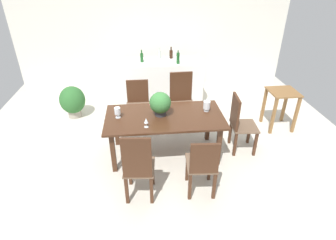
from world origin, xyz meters
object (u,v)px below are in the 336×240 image
dining_table (165,121)px  wine_bottle_clear (178,58)px  flower_centerpiece (160,103)px  wine_bottle_amber (171,54)px  side_table (281,101)px  chair_foot_end (239,121)px  crystal_vase_left (207,105)px  wine_bottle_dark (159,55)px  chair_far_left (138,102)px  potted_plant_floor (73,101)px  crystal_vase_center_near (118,112)px  wine_glass (146,121)px  chair_near_right (202,165)px  chair_near_left (138,166)px  kitchen_counter (162,82)px  chair_far_right (181,97)px  wine_bottle_tall (142,57)px

dining_table → wine_bottle_clear: bearing=76.0°
flower_centerpiece → wine_bottle_amber: 2.22m
dining_table → wine_bottle_clear: (0.46, 1.83, 0.45)m
flower_centerpiece → side_table: size_ratio=0.50×
chair_foot_end → flower_centerpiece: flower_centerpiece is taller
crystal_vase_left → wine_bottle_dark: (-0.62, 2.11, 0.24)m
wine_bottle_amber → wine_bottle_clear: bearing=-74.9°
chair_far_left → wine_bottle_clear: size_ratio=3.30×
chair_far_left → wine_bottle_amber: wine_bottle_amber is taller
flower_centerpiece → potted_plant_floor: size_ratio=0.57×
dining_table → crystal_vase_center_near: crystal_vase_center_near is taller
dining_table → potted_plant_floor: 2.36m
flower_centerpiece → chair_far_left: bearing=110.8°
crystal_vase_center_near → wine_bottle_dark: size_ratio=0.68×
wine_glass → dining_table: bearing=46.1°
chair_foot_end → wine_bottle_dark: (-1.17, 2.20, 0.52)m
crystal_vase_left → wine_bottle_amber: wine_bottle_amber is taller
crystal_vase_left → wine_bottle_dark: size_ratio=0.69×
chair_foot_end → wine_bottle_dark: size_ratio=3.99×
chair_near_right → flower_centerpiece: bearing=-61.3°
chair_near_right → wine_bottle_dark: bearing=-80.3°
chair_near_left → crystal_vase_center_near: 1.10m
side_table → wine_bottle_dark: bearing=145.2°
wine_glass → kitchen_counter: kitchen_counter is taller
crystal_vase_left → chair_near_right: bearing=-104.6°
dining_table → chair_far_right: size_ratio=1.76×
chair_far_right → potted_plant_floor: size_ratio=1.59×
chair_near_right → potted_plant_floor: 3.34m
chair_foot_end → crystal_vase_left: (-0.55, 0.09, 0.28)m
kitchen_counter → wine_bottle_amber: bearing=40.2°
chair_foot_end → wine_bottle_dark: wine_bottle_dark is taller
wine_glass → wine_bottle_clear: 2.28m
crystal_vase_center_near → wine_bottle_dark: wine_bottle_dark is taller
wine_bottle_amber → wine_bottle_dark: bearing=-178.1°
chair_far_left → chair_far_right: 0.85m
flower_centerpiece → wine_bottle_tall: (-0.24, 1.97, 0.15)m
chair_foot_end → wine_bottle_clear: (-0.80, 1.82, 0.55)m
crystal_vase_left → side_table: size_ratio=0.23×
flower_centerpiece → wine_bottle_dark: 2.18m
chair_near_right → wine_bottle_clear: 2.88m
kitchen_counter → wine_bottle_dark: 0.62m
wine_bottle_tall → chair_far_left: bearing=-96.5°
chair_foot_end → chair_near_left: 1.97m
wine_glass → wine_bottle_amber: bearing=75.6°
chair_far_right → wine_glass: chair_far_right is taller
chair_foot_end → wine_bottle_tall: 2.60m
chair_far_left → chair_near_right: size_ratio=1.00×
wine_glass → wine_bottle_clear: bearing=70.5°
wine_bottle_tall → side_table: bearing=-27.3°
chair_foot_end → chair_far_right: (-0.83, 0.99, 0.03)m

